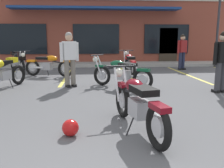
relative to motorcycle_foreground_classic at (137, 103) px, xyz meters
name	(u,v)px	position (x,y,z in m)	size (l,w,h in m)	color
ground_plane	(101,104)	(-0.53, 1.63, -0.46)	(80.00, 80.00, 0.00)	#515154
sidewalk_kerb	(97,64)	(-0.53, 9.61, -0.39)	(22.00, 1.80, 0.14)	#A8A59E
brick_storefront_building	(96,32)	(-0.52, 13.49, 1.50)	(15.60, 7.00, 3.93)	brown
painted_stall_lines	(98,75)	(-0.53, 6.01, -0.46)	(12.46, 4.80, 0.01)	#DBCC4C
motorcycle_foreground_classic	(137,103)	(0.00, 0.00, 0.00)	(0.84, 2.09, 0.98)	black
motorcycle_red_sportbike	(121,73)	(0.12, 3.45, 0.00)	(1.78, 1.49, 0.98)	black
motorcycle_silver_naked	(49,65)	(-2.45, 5.84, 0.00)	(2.04, 0.99, 0.98)	black
motorcycle_green_cafe_racer	(18,60)	(-4.06, 7.17, 0.07)	(1.36, 1.86, 0.98)	black
motorcycle_orange_scrambler	(130,63)	(0.80, 6.13, 0.00)	(0.66, 2.11, 0.98)	black
person_in_black_shirt	(182,50)	(3.53, 7.50, 0.49)	(0.58, 0.39, 1.68)	black
person_in_shorts_foreground	(222,58)	(2.80, 2.57, 0.49)	(0.60, 0.36, 1.68)	black
person_by_back_row	(69,56)	(-1.43, 3.72, 0.49)	(0.58, 0.39, 1.68)	black
helmet_on_pavement	(70,128)	(-1.06, -0.16, -0.33)	(0.26, 0.26, 0.26)	#B71414
parking_lot_lamp_post	(221,2)	(5.73, 8.40, 2.83)	(0.24, 0.76, 5.11)	#2D2D33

